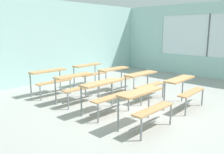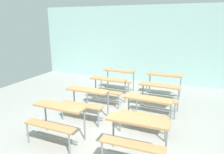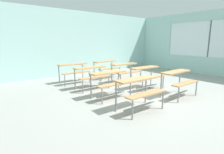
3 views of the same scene
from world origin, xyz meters
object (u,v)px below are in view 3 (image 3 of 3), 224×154
Objects in this scene: desk_bench_r2c1 at (126,68)px; desk_bench_r3c1 at (107,65)px; desk_bench_r0c1 at (179,78)px; desk_bench_r1c0 at (110,78)px; desk_bench_r1c1 at (147,73)px; desk_bench_r2c0 at (92,73)px; desk_bench_r3c0 at (74,69)px; desk_bench_r0c0 at (139,87)px.

desk_bench_r2c1 and desk_bench_r3c1 have the same top height.
desk_bench_r0c1 and desk_bench_r1c0 have the same top height.
desk_bench_r0c1 and desk_bench_r2c1 have the same top height.
desk_bench_r1c1 and desk_bench_r3c1 have the same top height.
desk_bench_r1c0 is at bearing -92.50° from desk_bench_r2c0.
desk_bench_r0c1 is at bearing -86.90° from desk_bench_r2c1.
desk_bench_r2c0 is at bearing -84.54° from desk_bench_r3c0.
desk_bench_r1c1 and desk_bench_r3c0 have the same top height.
desk_bench_r0c1 and desk_bench_r3c1 have the same top height.
desk_bench_r0c0 is 0.99× the size of desk_bench_r0c1.
desk_bench_r3c1 is (1.56, 2.31, 0.00)m from desk_bench_r1c0.
desk_bench_r2c0 is 1.53m from desk_bench_r2c1.
desk_bench_r1c1 is at bearing -54.72° from desk_bench_r3c0.
desk_bench_r2c1 is 2.01m from desk_bench_r3c0.
desk_bench_r0c1 is 1.01× the size of desk_bench_r1c0.
desk_bench_r1c0 is 2.29m from desk_bench_r3c0.
desk_bench_r3c0 is 0.99× the size of desk_bench_r3c1.
desk_bench_r0c0 is at bearing -116.47° from desk_bench_r3c1.
desk_bench_r2c0 is (-1.56, 2.27, 0.00)m from desk_bench_r0c1.
desk_bench_r1c1 is 1.11m from desk_bench_r2c1.
desk_bench_r3c0 is (0.00, 3.42, 0.00)m from desk_bench_r0c0.
desk_bench_r2c0 is at bearing -178.81° from desk_bench_r2c1.
desk_bench_r2c1 is (1.63, 2.24, 0.00)m from desk_bench_r0c0.
desk_bench_r2c1 is (1.53, -0.03, 0.00)m from desk_bench_r2c0.
desk_bench_r0c0 and desk_bench_r1c1 have the same top height.
desk_bench_r0c0 is 1.00× the size of desk_bench_r3c0.
desk_bench_r1c1 is (1.56, 1.13, 0.00)m from desk_bench_r0c0.
desk_bench_r0c1 is at bearing 0.89° from desk_bench_r0c0.
desk_bench_r0c0 is 2.27m from desk_bench_r2c0.
desk_bench_r2c0 is 0.99× the size of desk_bench_r2c1.
desk_bench_r0c0 and desk_bench_r3c1 have the same top height.
desk_bench_r3c1 is at bearing 66.14° from desk_bench_r0c0.
desk_bench_r3c0 is (-1.62, 1.19, 0.00)m from desk_bench_r2c1.
desk_bench_r2c1 is 1.01× the size of desk_bench_r3c1.
desk_bench_r1c1 is 1.00× the size of desk_bench_r3c1.
desk_bench_r3c0 is (-0.02, 2.29, 0.00)m from desk_bench_r1c0.
desk_bench_r1c0 and desk_bench_r2c0 have the same top height.
desk_bench_r0c1 is 1.00× the size of desk_bench_r1c1.
desk_bench_r1c1 and desk_bench_r2c1 have the same top height.
desk_bench_r3c1 is at bearing 89.43° from desk_bench_r0c1.
desk_bench_r2c1 is 1.21m from desk_bench_r3c1.
desk_bench_r2c0 is at bearing 144.32° from desk_bench_r1c1.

